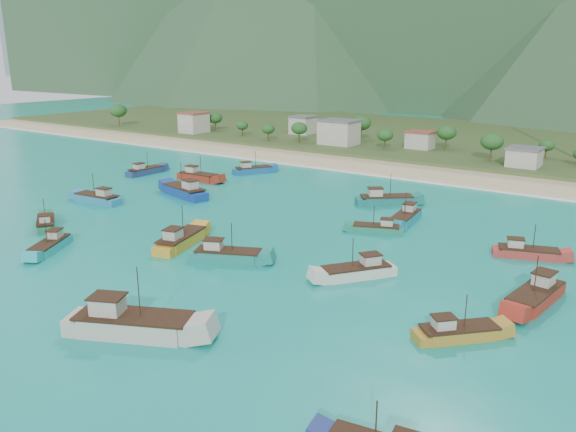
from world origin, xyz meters
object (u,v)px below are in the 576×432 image
Objects in this scene: boat_12 at (181,241)px; boat_4 at (457,334)px; boat_0 at (51,246)px; boat_6 at (98,199)px; boat_9 at (385,201)px; boat_16 at (406,218)px; boat_30 at (527,253)px; boat_14 at (357,272)px; boat_27 at (227,256)px; boat_22 at (145,171)px; boat_23 at (185,192)px; boat_8 at (253,170)px; boat_1 at (46,224)px; boat_7 at (377,230)px; boat_29 at (132,325)px; boat_5 at (199,177)px; boat_15 at (536,297)px.

boat_4 is at bearing -21.51° from boat_12.
boat_0 is 1.12× the size of boat_4.
boat_9 reaches higher than boat_6.
boat_30 is (22.03, -6.98, -0.09)m from boat_16.
boat_14 is 19.09m from boat_27.
boat_9 is 62.95m from boat_22.
boat_12 is (-45.19, 4.66, 0.24)m from boat_4.
boat_6 is 0.83× the size of boat_23.
boat_0 is 0.90× the size of boat_16.
boat_8 is 53.12m from boat_16.
boat_23 reaches higher than boat_0.
boat_1 is 1.02× the size of boat_7.
boat_8 is at bearing 21.28° from boat_23.
boat_29 is at bearing -102.41° from boat_4.
boat_16 is at bearing 133.81° from boat_27.
boat_9 is (-6.98, 17.53, 0.32)m from boat_7.
boat_4 is 35.18m from boat_27.
boat_4 is 0.80× the size of boat_16.
boat_5 is at bearing -8.68° from boat_6.
boat_22 is (-76.35, 30.04, -0.00)m from boat_14.
boat_9 is 1.13× the size of boat_30.
boat_1 is 0.87× the size of boat_16.
boat_5 is at bearing -166.77° from boat_29.
boat_9 is 1.02× the size of boat_27.
boat_14 is at bearing 131.67° from boat_29.
boat_9 reaches higher than boat_4.
boat_12 is 58.93m from boat_22.
boat_22 is 0.72× the size of boat_29.
boat_7 is 0.67× the size of boat_23.
boat_7 is 0.82× the size of boat_27.
boat_5 reaches higher than boat_27.
boat_4 is at bearing -99.04° from boat_23.
boat_0 is at bearing 27.11° from boat_15.
boat_9 reaches higher than boat_16.
boat_15 is (64.46, 22.15, 0.21)m from boat_0.
boat_23 reaches higher than boat_8.
boat_15 reaches higher than boat_27.
boat_9 reaches higher than boat_1.
boat_0 is 46.54m from boat_14.
boat_1 is at bearing -134.71° from boat_4.
boat_7 is 0.75× the size of boat_12.
boat_8 is 57.67m from boat_12.
boat_15 is 100.78m from boat_22.
boat_16 is 56.36m from boat_29.
boat_14 is at bearing -164.71° from boat_4.
boat_23 is (-22.83, 23.42, 0.15)m from boat_12.
boat_1 is at bearing -85.31° from boat_30.
boat_8 is at bearing 39.90° from boat_22.
boat_5 reaches higher than boat_22.
boat_1 is 0.90× the size of boat_14.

